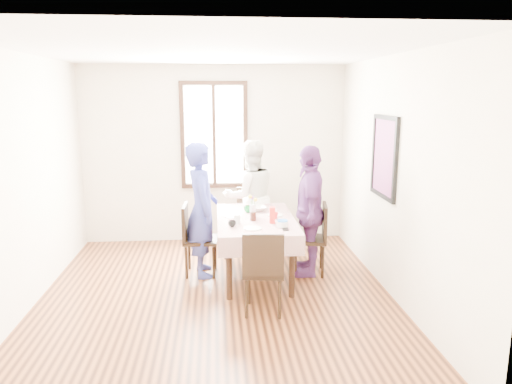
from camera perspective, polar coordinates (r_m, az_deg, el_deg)
ground at (r=5.55m, az=-4.73°, el=-12.53°), size 4.50×4.50×0.00m
back_wall at (r=7.37m, az=-5.00°, el=4.47°), size 4.00×0.00×4.00m
right_wall at (r=5.52m, az=16.27°, el=1.58°), size 0.00×4.50×4.50m
window_frame at (r=7.32m, az=-5.04°, el=6.78°), size 1.02×0.06×1.62m
window_pane at (r=7.33m, az=-5.04°, el=6.79°), size 0.90×0.02×1.50m
art_poster at (r=5.76m, az=15.14°, el=4.07°), size 0.04×0.76×0.96m
dining_table at (r=6.03m, az=-0.04°, el=-6.66°), size 0.83×1.46×0.75m
tablecloth at (r=5.92m, az=-0.04°, el=-3.16°), size 0.95×1.58×0.01m
chair_left at (r=6.12m, az=-6.64°, el=-5.68°), size 0.44×0.44×0.91m
chair_right at (r=6.14m, az=6.38°, el=-5.61°), size 0.48×0.48×0.91m
chair_far at (r=6.97m, az=-0.75°, el=-3.43°), size 0.48×0.48×0.91m
chair_near at (r=5.06m, az=0.94°, el=-9.40°), size 0.47×0.47×0.91m
person_left at (r=6.01m, az=-6.55°, el=-2.11°), size 0.49×0.67×1.69m
person_far at (r=6.86m, az=-0.74°, el=-0.56°), size 0.91×0.78×1.63m
person_right at (r=6.04m, az=6.29°, el=-2.23°), size 0.55×1.02×1.66m
mug_black at (r=5.53m, az=-2.88°, el=-3.82°), size 0.10×0.10×0.07m
mug_flag at (r=5.87m, az=2.27°, el=-2.84°), size 0.10×0.10×0.08m
mug_green at (r=6.18m, az=-0.95°, el=-2.06°), size 0.15×0.15×0.09m
serving_bowl at (r=6.26m, az=0.17°, el=-1.99°), size 0.28×0.28×0.06m
juice_carton at (r=5.66m, az=1.96°, el=-2.79°), size 0.06×0.06×0.20m
butter_tub at (r=5.53m, az=3.19°, el=-3.84°), size 0.14×0.14×0.07m
jam_jar at (r=5.78m, az=-0.35°, el=-2.94°), size 0.07×0.07×0.10m
drinking_glass at (r=5.66m, az=-2.29°, el=-3.22°), size 0.08×0.08×0.11m
smartphone at (r=5.43m, az=3.53°, el=-4.45°), size 0.07×0.13×0.01m
flower_vase at (r=5.98m, az=-0.39°, el=-2.20°), size 0.08×0.08×0.15m
plate_left at (r=5.97m, az=-2.76°, el=-2.93°), size 0.20×0.20×0.01m
plate_right at (r=6.03m, az=2.30°, el=-2.78°), size 0.20×0.20×0.01m
plate_far at (r=6.44m, az=-0.57°, el=-1.81°), size 0.20×0.20×0.01m
plate_near at (r=5.44m, az=-0.39°, el=-4.37°), size 0.20×0.20×0.01m
butter_lid at (r=5.52m, az=3.20°, el=-3.44°), size 0.12×0.12×0.01m
flower_bunch at (r=5.95m, az=-0.39°, el=-1.03°), size 0.09×0.09×0.10m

